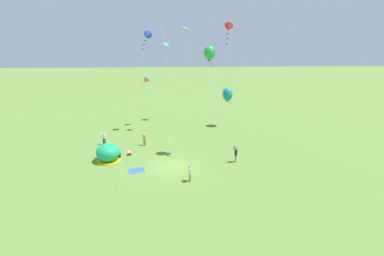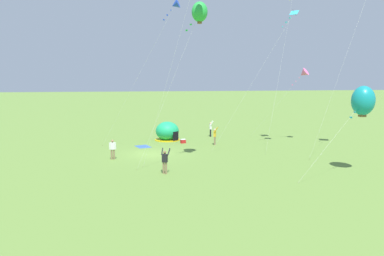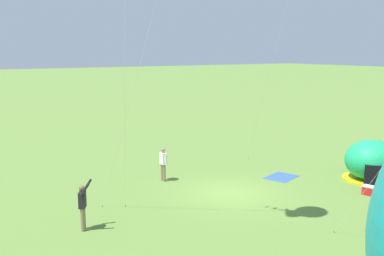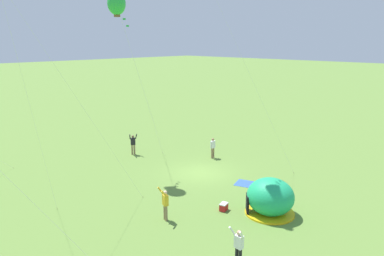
{
  "view_description": "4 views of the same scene",
  "coord_description": "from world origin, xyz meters",
  "px_view_note": "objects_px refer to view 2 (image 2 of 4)",
  "views": [
    {
      "loc": [
        0.13,
        -26.0,
        12.67
      ],
      "look_at": [
        2.29,
        1.48,
        3.98
      ],
      "focal_mm": 24.0,
      "sensor_mm": 36.0,
      "label": 1
    },
    {
      "loc": [
        34.01,
        -1.58,
        7.08
      ],
      "look_at": [
        1.09,
        3.62,
        2.51
      ],
      "focal_mm": 35.0,
      "sensor_mm": 36.0,
      "label": 2
    },
    {
      "loc": [
        12.27,
        16.14,
        6.61
      ],
      "look_at": [
        2.73,
        1.0,
        3.49
      ],
      "focal_mm": 42.0,
      "sensor_mm": 36.0,
      "label": 3
    },
    {
      "loc": [
        -17.87,
        19.37,
        9.68
      ],
      "look_at": [
        0.64,
        0.19,
        3.37
      ],
      "focal_mm": 35.0,
      "sensor_mm": 36.0,
      "label": 4
    }
  ],
  "objects_px": {
    "cooler_box": "(183,141)",
    "person_strolling": "(215,135)",
    "person_flying_kite": "(211,128)",
    "person_center_field": "(165,161)",
    "kite_green": "(200,12)",
    "popup_tent": "(167,131)",
    "kite_blue": "(175,5)",
    "kite_pink": "(303,73)",
    "kite_teal": "(363,101)",
    "person_with_toddler": "(113,148)",
    "kite_cyan": "(290,19)"
  },
  "relations": [
    {
      "from": "cooler_box",
      "to": "person_center_field",
      "type": "height_order",
      "value": "person_center_field"
    },
    {
      "from": "person_center_field",
      "to": "kite_green",
      "type": "distance_m",
      "value": 11.84
    },
    {
      "from": "person_flying_kite",
      "to": "kite_green",
      "type": "relative_size",
      "value": 0.15
    },
    {
      "from": "popup_tent",
      "to": "kite_pink",
      "type": "height_order",
      "value": "kite_pink"
    },
    {
      "from": "kite_green",
      "to": "kite_cyan",
      "type": "xyz_separation_m",
      "value": [
        -5.01,
        9.62,
        0.46
      ]
    },
    {
      "from": "person_strolling",
      "to": "person_with_toddler",
      "type": "height_order",
      "value": "person_strolling"
    },
    {
      "from": "cooler_box",
      "to": "person_strolling",
      "type": "bearing_deg",
      "value": 63.71
    },
    {
      "from": "person_with_toddler",
      "to": "kite_cyan",
      "type": "bearing_deg",
      "value": 97.77
    },
    {
      "from": "person_strolling",
      "to": "kite_green",
      "type": "bearing_deg",
      "value": -20.93
    },
    {
      "from": "cooler_box",
      "to": "person_flying_kite",
      "type": "bearing_deg",
      "value": 135.8
    },
    {
      "from": "person_flying_kite",
      "to": "person_strolling",
      "type": "distance_m",
      "value": 5.55
    },
    {
      "from": "person_center_field",
      "to": "kite_green",
      "type": "bearing_deg",
      "value": 132.77
    },
    {
      "from": "popup_tent",
      "to": "person_strolling",
      "type": "relative_size",
      "value": 1.49
    },
    {
      "from": "cooler_box",
      "to": "person_strolling",
      "type": "height_order",
      "value": "person_strolling"
    },
    {
      "from": "person_with_toddler",
      "to": "popup_tent",
      "type": "bearing_deg",
      "value": 148.58
    },
    {
      "from": "cooler_box",
      "to": "kite_green",
      "type": "distance_m",
      "value": 15.31
    },
    {
      "from": "person_strolling",
      "to": "kite_pink",
      "type": "distance_m",
      "value": 11.69
    },
    {
      "from": "person_strolling",
      "to": "kite_pink",
      "type": "height_order",
      "value": "kite_pink"
    },
    {
      "from": "person_with_toddler",
      "to": "kite_teal",
      "type": "height_order",
      "value": "kite_teal"
    },
    {
      "from": "kite_cyan",
      "to": "cooler_box",
      "type": "bearing_deg",
      "value": -115.8
    },
    {
      "from": "person_strolling",
      "to": "kite_blue",
      "type": "bearing_deg",
      "value": -72.37
    },
    {
      "from": "person_flying_kite",
      "to": "person_strolling",
      "type": "bearing_deg",
      "value": -7.19
    },
    {
      "from": "person_center_field",
      "to": "person_flying_kite",
      "type": "xyz_separation_m",
      "value": [
        -16.47,
        6.86,
        -0.0
      ]
    },
    {
      "from": "kite_cyan",
      "to": "kite_blue",
      "type": "bearing_deg",
      "value": -99.29
    },
    {
      "from": "person_center_field",
      "to": "kite_blue",
      "type": "xyz_separation_m",
      "value": [
        -9.6,
        1.91,
        12.81
      ]
    },
    {
      "from": "person_strolling",
      "to": "cooler_box",
      "type": "bearing_deg",
      "value": -116.29
    },
    {
      "from": "person_strolling",
      "to": "person_flying_kite",
      "type": "bearing_deg",
      "value": 172.81
    },
    {
      "from": "kite_cyan",
      "to": "person_with_toddler",
      "type": "bearing_deg",
      "value": -82.23
    },
    {
      "from": "kite_blue",
      "to": "kite_green",
      "type": "bearing_deg",
      "value": 9.64
    },
    {
      "from": "cooler_box",
      "to": "kite_green",
      "type": "height_order",
      "value": "kite_green"
    },
    {
      "from": "kite_teal",
      "to": "kite_cyan",
      "type": "xyz_separation_m",
      "value": [
        -9.74,
        -1.62,
        7.19
      ]
    },
    {
      "from": "person_strolling",
      "to": "person_with_toddler",
      "type": "xyz_separation_m",
      "value": [
        5.39,
        -10.2,
        -0.03
      ]
    },
    {
      "from": "kite_blue",
      "to": "kite_teal",
      "type": "height_order",
      "value": "kite_blue"
    },
    {
      "from": "kite_pink",
      "to": "kite_blue",
      "type": "height_order",
      "value": "kite_blue"
    },
    {
      "from": "popup_tent",
      "to": "kite_blue",
      "type": "relative_size",
      "value": 0.2
    },
    {
      "from": "popup_tent",
      "to": "person_strolling",
      "type": "distance_m",
      "value": 5.94
    },
    {
      "from": "cooler_box",
      "to": "person_with_toddler",
      "type": "xyz_separation_m",
      "value": [
        6.95,
        -7.05,
        0.74
      ]
    },
    {
      "from": "person_with_toddler",
      "to": "kite_blue",
      "type": "bearing_deg",
      "value": 124.22
    },
    {
      "from": "person_flying_kite",
      "to": "kite_blue",
      "type": "relative_size",
      "value": 0.13
    },
    {
      "from": "person_flying_kite",
      "to": "kite_green",
      "type": "height_order",
      "value": "kite_green"
    },
    {
      "from": "person_flying_kite",
      "to": "cooler_box",
      "type": "bearing_deg",
      "value": -44.2
    },
    {
      "from": "person_strolling",
      "to": "person_center_field",
      "type": "bearing_deg",
      "value": -29.38
    },
    {
      "from": "person_strolling",
      "to": "kite_teal",
      "type": "relative_size",
      "value": 0.29
    },
    {
      "from": "cooler_box",
      "to": "kite_green",
      "type": "relative_size",
      "value": 0.05
    },
    {
      "from": "person_with_toddler",
      "to": "person_strolling",
      "type": "bearing_deg",
      "value": 117.87
    },
    {
      "from": "person_center_field",
      "to": "kite_blue",
      "type": "bearing_deg",
      "value": 168.74
    },
    {
      "from": "person_with_toddler",
      "to": "kite_blue",
      "type": "distance_m",
      "value": 14.72
    },
    {
      "from": "popup_tent",
      "to": "person_with_toddler",
      "type": "distance_m",
      "value": 10.66
    },
    {
      "from": "person_strolling",
      "to": "person_with_toddler",
      "type": "distance_m",
      "value": 11.54
    },
    {
      "from": "kite_teal",
      "to": "kite_blue",
      "type": "bearing_deg",
      "value": -132.89
    }
  ]
}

